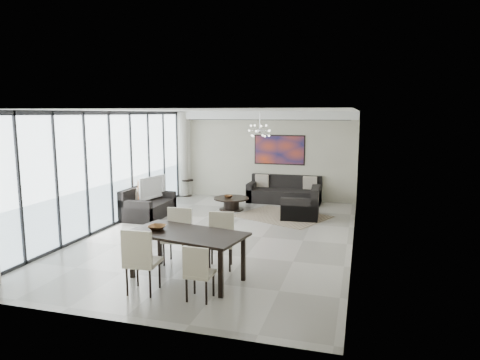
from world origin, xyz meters
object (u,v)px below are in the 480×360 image
(coffee_table, at_px, (231,203))
(sofa_main, at_px, (284,193))
(television, at_px, (149,187))
(tv_console, at_px, (144,206))
(dining_table, at_px, (187,237))

(coffee_table, relative_size, sofa_main, 0.45)
(television, bearing_deg, tv_console, 121.96)
(coffee_table, height_order, dining_table, dining_table)
(tv_console, height_order, television, television)
(coffee_table, bearing_deg, television, -149.65)
(television, bearing_deg, sofa_main, -38.48)
(dining_table, bearing_deg, sofa_main, 86.13)
(sofa_main, xyz_separation_m, dining_table, (-0.47, -6.88, 0.46))
(sofa_main, distance_m, television, 4.36)
(tv_console, xyz_separation_m, dining_table, (3.06, -4.09, 0.51))
(coffee_table, distance_m, dining_table, 5.44)
(coffee_table, bearing_deg, sofa_main, 49.34)
(coffee_table, bearing_deg, tv_console, -150.37)
(television, xyz_separation_m, dining_table, (2.90, -4.15, -0.04))
(coffee_table, distance_m, television, 2.43)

